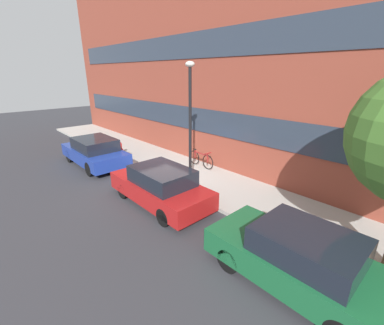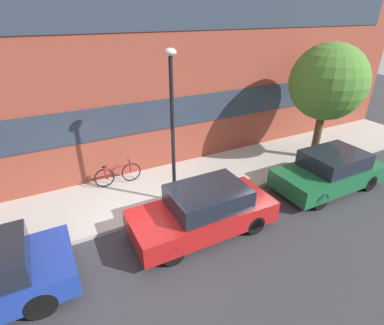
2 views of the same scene
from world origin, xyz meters
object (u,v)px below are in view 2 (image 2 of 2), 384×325
object	(u,v)px
parked_car_green	(330,171)
street_tree	(328,83)
parked_car_red	(204,211)
bicycle	(118,174)
lamp_post	(172,115)

from	to	relation	value
parked_car_green	street_tree	world-z (taller)	street_tree
street_tree	parked_car_red	bearing A→B (deg)	-163.87
parked_car_red	parked_car_green	size ratio (longest dim) A/B	1.03
parked_car_green	bicycle	world-z (taller)	parked_car_green
parked_car_red	lamp_post	size ratio (longest dim) A/B	0.87
parked_car_green	lamp_post	size ratio (longest dim) A/B	0.84
bicycle	lamp_post	distance (m)	3.33
parked_car_green	bicycle	distance (m)	7.24
lamp_post	parked_car_red	bearing A→B (deg)	-83.38
bicycle	lamp_post	world-z (taller)	lamp_post
street_tree	lamp_post	size ratio (longest dim) A/B	0.98
parked_car_red	lamp_post	xyz separation A→B (m)	(-0.18, 1.55, 2.29)
street_tree	parked_car_green	bearing A→B (deg)	-125.54
street_tree	lamp_post	world-z (taller)	lamp_post
parked_car_red	bicycle	world-z (taller)	parked_car_red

